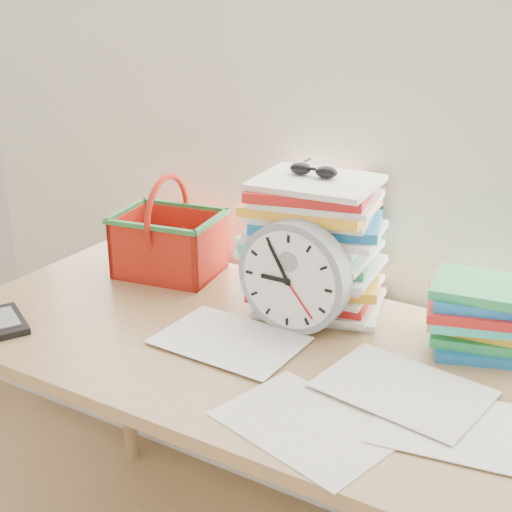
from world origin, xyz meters
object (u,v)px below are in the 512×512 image
Objects in this scene: paper_stack at (315,244)px; desk at (253,371)px; clock at (294,277)px; basket at (168,226)px; calculator at (6,321)px; book_stack at (483,315)px.

desk is at bearing -97.72° from paper_stack.
paper_stack is at bearing 97.40° from clock.
basket reaches higher than calculator.
desk is at bearing -38.34° from basket.
calculator is (-0.57, -0.32, -0.12)m from clock.
desk is 5.36× the size of basket.
basket reaches higher than clock.
basket is (-0.42, -0.02, -0.02)m from paper_stack.
clock is 0.97× the size of basket.
paper_stack is at bearing 67.90° from calculator.
clock is at bearing -82.60° from paper_stack.
book_stack is at bearing -8.15° from basket.
desk is 5.53× the size of clock.
desk is 0.51m from book_stack.
basket is 1.66× the size of calculator.
paper_stack is 1.20× the size of basket.
desk is 8.89× the size of calculator.
calculator is (-0.13, -0.43, -0.12)m from basket.
clock is 0.45m from basket.
calculator is at bearing -140.65° from paper_stack.
paper_stack reaches higher than clock.
desk is 0.23m from clock.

